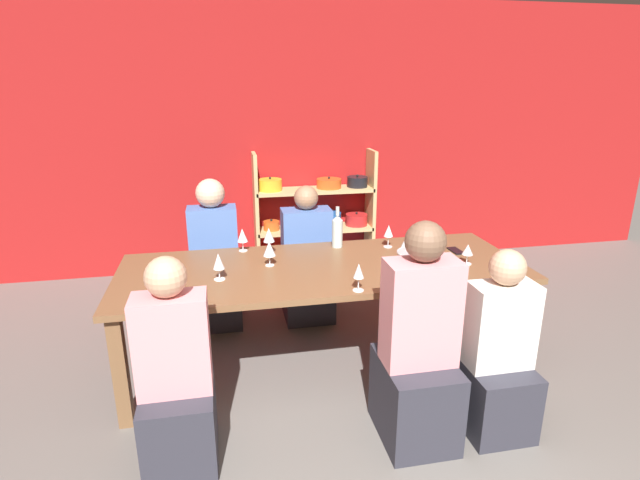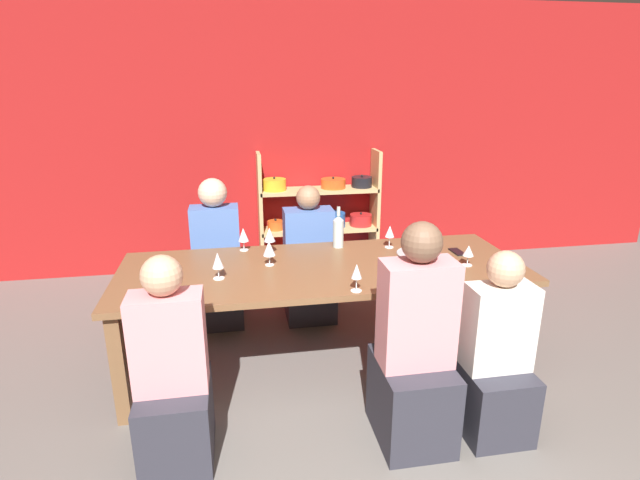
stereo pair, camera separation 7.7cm
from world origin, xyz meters
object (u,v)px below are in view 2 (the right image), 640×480
wine_glass_white_c (243,235)px  person_near_a (494,367)px  wine_glass_red_a (269,249)px  person_far_b (309,270)px  wine_glass_empty_b (157,273)px  wine_glass_red_b (269,235)px  person_near_c (414,363)px  wine_glass_red_c (218,261)px  person_near_b (173,387)px  cell_phone (457,252)px  wine_glass_red_d (431,238)px  mixing_bowl (416,260)px  dining_table (323,276)px  wine_glass_empty_a (407,243)px  person_far_a (218,269)px  wine_bottle_green (338,231)px  wine_glass_white_a (468,252)px  wine_glass_white_d (390,232)px  shelf_unit (321,222)px  wine_glass_white_b (357,272)px

wine_glass_white_c → person_near_a: bearing=-43.4°
wine_glass_red_a → person_far_b: 0.93m
wine_glass_empty_b → person_near_a: person_near_a is taller
wine_glass_red_a → wine_glass_red_b: wine_glass_red_b is taller
person_near_c → wine_glass_red_a: bearing=127.6°
wine_glass_red_c → person_near_c: bearing=-35.1°
wine_glass_red_b → person_near_b: size_ratio=0.17×
cell_phone → person_near_b: person_near_b is taller
wine_glass_white_c → person_near_b: person_near_b is taller
wine_glass_red_a → wine_glass_red_d: size_ratio=0.88×
mixing_bowl → person_near_a: 0.82m
wine_glass_red_d → dining_table: bearing=-175.7°
mixing_bowl → wine_glass_empty_a: 0.20m
wine_glass_red_c → person_far_a: 1.01m
person_near_b → person_far_b: bearing=58.8°
wine_bottle_green → person_near_c: 1.28m
wine_glass_white_a → person_near_c: 0.98m
cell_phone → person_far_a: bearing=157.3°
wine_glass_white_d → wine_glass_red_a: bearing=-166.5°
person_near_c → wine_glass_white_c: bearing=124.5°
mixing_bowl → wine_glass_empty_b: 1.62m
wine_glass_red_c → cell_phone: wine_glass_red_c is taller
shelf_unit → wine_bottle_green: 1.56m
wine_glass_empty_a → wine_glass_red_a: wine_glass_red_a is taller
wine_glass_red_c → person_near_a: bearing=-26.1°
person_near_a → person_near_b: (-1.74, 0.08, 0.02)m
dining_table → wine_bottle_green: (0.19, 0.37, 0.20)m
wine_glass_white_a → cell_phone: bearing=79.6°
wine_bottle_green → person_far_a: (-0.91, 0.45, -0.42)m
mixing_bowl → wine_glass_red_d: wine_glass_red_d is taller
wine_glass_empty_a → wine_glass_white_a: bearing=-26.6°
wine_glass_empty_a → wine_glass_red_b: (-0.92, 0.28, 0.02)m
shelf_unit → wine_glass_red_a: size_ratio=7.37×
person_far_a → wine_bottle_green: bearing=153.6°
wine_glass_white_d → person_far_a: person_far_a is taller
person_near_b → wine_glass_red_a: bearing=55.6°
dining_table → wine_glass_white_b: 0.50m
person_far_b → cell_phone: bearing=144.3°
person_far_a → wine_glass_white_d: bearing=157.5°
mixing_bowl → wine_glass_red_a: wine_glass_red_a is taller
wine_glass_white_d → person_near_a: size_ratio=0.16×
wine_glass_white_d → cell_phone: (0.45, -0.19, -0.11)m
wine_glass_red_a → wine_glass_white_c: size_ratio=1.00×
shelf_unit → wine_glass_white_c: size_ratio=7.36×
cell_phone → wine_glass_white_a: bearing=-100.4°
person_far_a → wine_glass_white_b: bearing=123.6°
wine_glass_empty_b → person_near_a: (1.85, -0.60, -0.46)m
wine_glass_empty_b → wine_glass_red_d: size_ratio=0.82×
wine_glass_empty_a → person_near_a: (0.23, -0.86, -0.46)m
wine_glass_empty_b → wine_glass_red_c: wine_glass_red_c is taller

